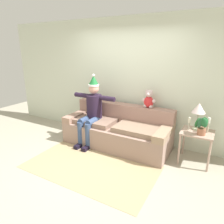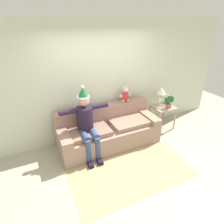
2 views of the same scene
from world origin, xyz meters
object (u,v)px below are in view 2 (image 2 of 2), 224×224
side_table (163,110)px  candle_short (168,99)px  potted_plant (169,101)px  candle_tall (160,102)px  couch (108,131)px  person_seated (86,122)px  teddy_bear (125,95)px  table_lamp (161,91)px

side_table → candle_short: candle_short is taller
potted_plant → candle_tall: bearing=156.4°
couch → candle_short: (1.75, 0.09, 0.46)m
person_seated → candle_tall: person_seated is taller
candle_short → teddy_bear: bearing=171.0°
candle_tall → candle_short: (0.31, 0.06, 0.02)m
person_seated → potted_plant: size_ratio=4.27×
candle_tall → person_seated: bearing=-174.4°
teddy_bear → candle_short: bearing=-9.0°
couch → table_lamp: (1.56, 0.15, 0.67)m
couch → potted_plant: bearing=-2.3°
teddy_bear → side_table: (1.02, -0.23, -0.52)m
candle_tall → table_lamp: bearing=46.1°
side_table → couch: bearing=-178.3°
person_seated → candle_tall: 2.00m
side_table → table_lamp: (-0.04, 0.10, 0.49)m
couch → candle_short: candle_short is taller
table_lamp → candle_tall: table_lamp is taller
person_seated → side_table: (2.15, 0.21, -0.26)m
table_lamp → potted_plant: 0.32m
couch → side_table: size_ratio=3.72×
potted_plant → candle_tall: (-0.22, 0.10, -0.01)m
table_lamp → candle_short: table_lamp is taller
person_seated → candle_short: person_seated is taller
candle_tall → candle_short: candle_short is taller
table_lamp → person_seated: bearing=-171.5°
teddy_bear → candle_tall: teddy_bear is taller
teddy_bear → potted_plant: (1.09, -0.34, -0.24)m
side_table → candle_short: 0.32m
table_lamp → candle_short: (0.19, -0.06, -0.21)m
couch → potted_plant: 1.72m
side_table → candle_tall: size_ratio=2.44×
teddy_bear → couch: bearing=-154.5°
couch → person_seated: size_ratio=1.49×
candle_tall → candle_short: size_ratio=0.90×
table_lamp → candle_tall: (-0.12, -0.12, -0.23)m
person_seated → table_lamp: 2.14m
teddy_bear → side_table: 1.17m
couch → candle_short: bearing=2.8°
candle_tall → candle_short: 0.32m
person_seated → teddy_bear: (1.13, 0.44, 0.25)m
couch → person_seated: bearing=-163.2°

